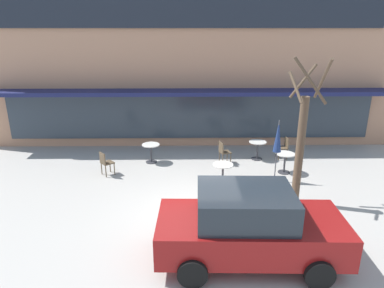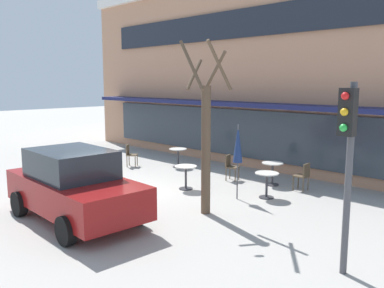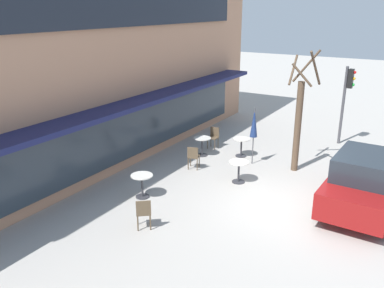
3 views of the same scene
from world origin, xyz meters
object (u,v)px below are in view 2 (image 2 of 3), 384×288
object	(u,v)px
patio_umbrella_green_folded	(238,144)
parked_sedan	(74,185)
street_tree	(206,139)
cafe_chair_2	(130,154)
cafe_chair_0	(231,165)
cafe_table_near_wall	(267,181)
cafe_table_streetside	(178,155)
cafe_table_mid_patio	(186,173)
traffic_light_pole	(348,148)
cafe_table_by_tree	(272,170)
cafe_chair_1	(303,175)

from	to	relation	value
patio_umbrella_green_folded	parked_sedan	distance (m)	4.66
parked_sedan	street_tree	distance (m)	3.47
cafe_chair_2	patio_umbrella_green_folded	bearing A→B (deg)	-5.63
cafe_chair_0	street_tree	size ratio (longest dim) A/B	0.20
patio_umbrella_green_folded	parked_sedan	world-z (taller)	patio_umbrella_green_folded
cafe_table_near_wall	cafe_table_streetside	xyz separation A→B (m)	(-5.04, 1.12, 0.00)
cafe_table_near_wall	cafe_chair_0	distance (m)	2.37
cafe_chair_0	cafe_table_near_wall	bearing A→B (deg)	-23.62
cafe_table_mid_patio	traffic_light_pole	xyz separation A→B (m)	(6.15, -2.12, 1.78)
cafe_table_mid_patio	cafe_chair_2	world-z (taller)	cafe_chair_2
cafe_table_by_tree	parked_sedan	world-z (taller)	parked_sedan
cafe_chair_2	traffic_light_pole	xyz separation A→B (m)	(10.32, -3.00, 1.77)
patio_umbrella_green_folded	cafe_table_streetside	bearing A→B (deg)	157.85
cafe_table_near_wall	cafe_table_by_tree	xyz separation A→B (m)	(-0.74, 1.39, 0.00)
cafe_chair_2	street_tree	distance (m)	6.79
cafe_table_near_wall	cafe_table_by_tree	bearing A→B (deg)	118.03
cafe_chair_1	traffic_light_pole	world-z (taller)	traffic_light_pole
cafe_table_streetside	cafe_chair_1	world-z (taller)	cafe_chair_1
traffic_light_pole	cafe_chair_2	bearing A→B (deg)	163.81
cafe_table_mid_patio	cafe_table_by_tree	bearing A→B (deg)	55.39
cafe_table_near_wall	cafe_table_mid_patio	distance (m)	2.60
cafe_table_by_tree	cafe_chair_2	size ratio (longest dim) A/B	0.85
cafe_chair_0	traffic_light_pole	size ratio (longest dim) A/B	0.26
cafe_chair_2	traffic_light_pole	bearing A→B (deg)	-16.19
traffic_light_pole	parked_sedan	bearing A→B (deg)	-162.64
traffic_light_pole	street_tree	bearing A→B (deg)	168.82
cafe_chair_1	parked_sedan	bearing A→B (deg)	-111.83
cafe_table_near_wall	traffic_light_pole	bearing A→B (deg)	-39.70
cafe_table_by_tree	cafe_chair_0	bearing A→B (deg)	-162.82
patio_umbrella_green_folded	street_tree	size ratio (longest dim) A/B	0.50
parked_sedan	street_tree	bearing A→B (deg)	54.19
parked_sedan	traffic_light_pole	distance (m)	6.43
cafe_table_near_wall	cafe_table_by_tree	distance (m)	1.58
cafe_table_streetside	parked_sedan	world-z (taller)	parked_sedan
cafe_table_by_tree	cafe_chair_2	world-z (taller)	cafe_chair_2
cafe_table_mid_patio	patio_umbrella_green_folded	xyz separation A→B (m)	(1.86, 0.29, 1.11)
cafe_chair_0	parked_sedan	xyz separation A→B (m)	(-0.05, -5.94, 0.35)
cafe_chair_0	parked_sedan	world-z (taller)	parked_sedan
cafe_table_mid_patio	cafe_chair_1	size ratio (longest dim) A/B	0.85
parked_sedan	traffic_light_pole	world-z (taller)	traffic_light_pole
cafe_table_near_wall	parked_sedan	distance (m)	5.48
cafe_table_near_wall	traffic_light_pole	distance (m)	5.20
cafe_table_mid_patio	cafe_chair_1	world-z (taller)	cafe_chair_1
cafe_chair_1	cafe_table_by_tree	bearing A→B (deg)	-176.62
cafe_table_mid_patio	traffic_light_pole	bearing A→B (deg)	-18.97
cafe_table_by_tree	cafe_chair_1	distance (m)	1.10
cafe_table_by_tree	traffic_light_pole	bearing A→B (deg)	-45.09
cafe_table_streetside	cafe_table_by_tree	bearing A→B (deg)	3.66
cafe_chair_1	street_tree	distance (m)	4.09
cafe_table_mid_patio	cafe_table_streetside	bearing A→B (deg)	141.25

